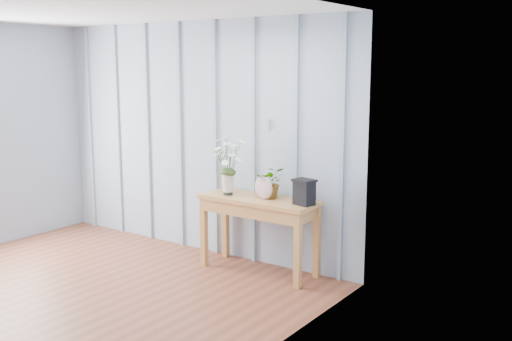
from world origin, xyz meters
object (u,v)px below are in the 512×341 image
Objects in this scene: daisy_vase at (228,158)px; felt_disc_vessel at (264,188)px; carved_box at (304,192)px; sideboard at (259,209)px.

felt_disc_vessel is (0.40, 0.04, -0.26)m from daisy_vase.
daisy_vase reaches higher than carved_box.
daisy_vase reaches higher than sideboard.
sideboard is 0.57m from carved_box.
felt_disc_vessel reaches higher than sideboard.
daisy_vase is at bearing -165.37° from felt_disc_vessel.
sideboard is at bearing 174.89° from felt_disc_vessel.
carved_box is at bearing -0.68° from sideboard.
daisy_vase is (-0.34, -0.06, 0.49)m from sideboard.
daisy_vase is 2.46× the size of carved_box.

